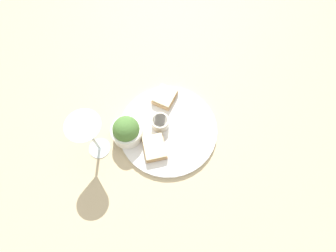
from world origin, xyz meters
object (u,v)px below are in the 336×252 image
salad_bowl (127,131)px  sauce_ramekin (160,123)px  wine_glass (88,132)px  cheese_toast_near (154,147)px  cheese_toast_far (165,97)px

salad_bowl → sauce_ramekin: 0.10m
salad_bowl → sauce_ramekin: bearing=135.2°
salad_bowl → wine_glass: (0.07, -0.06, 0.08)m
cheese_toast_near → cheese_toast_far: (-0.17, -0.05, -0.00)m
cheese_toast_far → sauce_ramekin: bearing=18.2°
cheese_toast_near → salad_bowl: bearing=-91.6°
cheese_toast_far → wine_glass: 0.28m
cheese_toast_far → wine_glass: wine_glass is taller
cheese_toast_near → cheese_toast_far: bearing=-162.8°
sauce_ramekin → cheese_toast_near: size_ratio=0.53×
sauce_ramekin → wine_glass: 0.22m
sauce_ramekin → cheese_toast_far: sauce_ramekin is taller
salad_bowl → cheese_toast_far: (-0.16, 0.04, -0.02)m
wine_glass → cheese_toast_near: bearing=115.1°
cheese_toast_far → wine_glass: bearing=-23.1°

